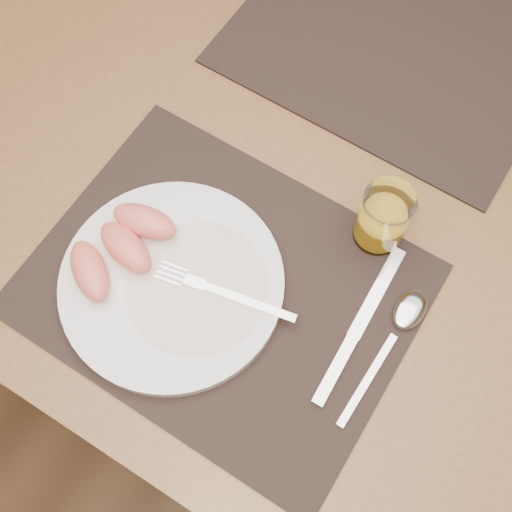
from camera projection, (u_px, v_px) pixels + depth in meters
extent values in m
plane|color=brown|center=(297.00, 329.00, 1.54)|extent=(5.00, 5.00, 0.00)
cube|color=brown|center=(330.00, 174.00, 0.87)|extent=(1.40, 0.90, 0.04)
cylinder|color=brown|center=(152.00, 14.00, 1.46)|extent=(0.06, 0.06, 0.71)
cube|color=black|center=(223.00, 288.00, 0.78)|extent=(0.45, 0.36, 0.00)
cube|color=black|center=(393.00, 46.00, 0.92)|extent=(0.46, 0.36, 0.00)
cylinder|color=white|center=(172.00, 283.00, 0.77)|extent=(0.27, 0.27, 0.02)
cylinder|color=white|center=(197.00, 286.00, 0.76)|extent=(0.17, 0.17, 0.00)
cube|color=silver|center=(250.00, 302.00, 0.75)|extent=(0.11, 0.03, 0.00)
cube|color=silver|center=(195.00, 282.00, 0.76)|extent=(0.03, 0.02, 0.00)
cube|color=silver|center=(171.00, 274.00, 0.76)|extent=(0.04, 0.03, 0.00)
cube|color=silver|center=(377.00, 292.00, 0.77)|extent=(0.02, 0.13, 0.00)
cube|color=silver|center=(335.00, 370.00, 0.73)|extent=(0.02, 0.09, 0.01)
cube|color=silver|center=(367.00, 380.00, 0.73)|extent=(0.01, 0.13, 0.00)
ellipsoid|color=silver|center=(410.00, 309.00, 0.76)|extent=(0.04, 0.06, 0.01)
cylinder|color=white|center=(383.00, 218.00, 0.76)|extent=(0.06, 0.06, 0.09)
cylinder|color=#F2AB14|center=(380.00, 226.00, 0.78)|extent=(0.05, 0.05, 0.04)
ellipsoid|color=#EA6F5F|center=(90.00, 271.00, 0.75)|extent=(0.09, 0.08, 0.03)
ellipsoid|color=#EA6F5F|center=(125.00, 247.00, 0.76)|extent=(0.09, 0.06, 0.03)
ellipsoid|color=#EA6F5F|center=(145.00, 221.00, 0.77)|extent=(0.09, 0.05, 0.03)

